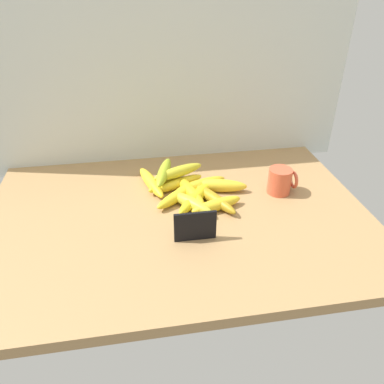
# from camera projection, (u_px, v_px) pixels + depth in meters

# --- Properties ---
(counter_top) EXTENTS (1.10, 0.76, 0.03)m
(counter_top) POSITION_uv_depth(u_px,v_px,m) (179.00, 220.00, 1.10)
(counter_top) COLOR #A57E4F
(counter_top) RESTS_ON ground
(back_wall) EXTENTS (1.30, 0.02, 0.70)m
(back_wall) POSITION_uv_depth(u_px,v_px,m) (161.00, 68.00, 1.25)
(back_wall) COLOR silver
(back_wall) RESTS_ON ground
(chalkboard_sign) EXTENTS (0.11, 0.02, 0.08)m
(chalkboard_sign) POSITION_uv_depth(u_px,v_px,m) (195.00, 227.00, 0.98)
(chalkboard_sign) COLOR black
(chalkboard_sign) RESTS_ON counter_top
(coffee_mug) EXTENTS (0.09, 0.07, 0.08)m
(coffee_mug) POSITION_uv_depth(u_px,v_px,m) (280.00, 181.00, 1.18)
(coffee_mug) COLOR #D55638
(coffee_mug) RESTS_ON counter_top
(banana_0) EXTENTS (0.15, 0.18, 0.04)m
(banana_0) POSITION_uv_depth(u_px,v_px,m) (196.00, 197.00, 1.14)
(banana_0) COLOR yellow
(banana_0) RESTS_ON counter_top
(banana_1) EXTENTS (0.16, 0.15, 0.03)m
(banana_1) POSITION_uv_depth(u_px,v_px,m) (179.00, 195.00, 1.15)
(banana_1) COLOR yellow
(banana_1) RESTS_ON counter_top
(banana_2) EXTENTS (0.13, 0.15, 0.04)m
(banana_2) POSITION_uv_depth(u_px,v_px,m) (192.00, 203.00, 1.11)
(banana_2) COLOR gold
(banana_2) RESTS_ON counter_top
(banana_3) EXTENTS (0.17, 0.10, 0.03)m
(banana_3) POSITION_uv_depth(u_px,v_px,m) (179.00, 183.00, 1.21)
(banana_3) COLOR yellow
(banana_3) RESTS_ON counter_top
(banana_4) EXTENTS (0.16, 0.08, 0.04)m
(banana_4) POSITION_uv_depth(u_px,v_px,m) (216.00, 205.00, 1.10)
(banana_4) COLOR yellow
(banana_4) RESTS_ON counter_top
(banana_5) EXTENTS (0.09, 0.20, 0.04)m
(banana_5) POSITION_uv_depth(u_px,v_px,m) (151.00, 182.00, 1.21)
(banana_5) COLOR yellow
(banana_5) RESTS_ON counter_top
(banana_6) EXTENTS (0.13, 0.20, 0.03)m
(banana_6) POSITION_uv_depth(u_px,v_px,m) (212.00, 198.00, 1.14)
(banana_6) COLOR #AB861B
(banana_6) RESTS_ON counter_top
(banana_7) EXTENTS (0.18, 0.08, 0.04)m
(banana_7) POSITION_uv_depth(u_px,v_px,m) (218.00, 185.00, 1.19)
(banana_7) COLOR yellow
(banana_7) RESTS_ON counter_top
(banana_8) EXTENTS (0.14, 0.14, 0.04)m
(banana_8) POSITION_uv_depth(u_px,v_px,m) (165.00, 181.00, 1.22)
(banana_8) COLOR gold
(banana_8) RESTS_ON counter_top
(banana_9) EXTENTS (0.18, 0.10, 0.04)m
(banana_9) POSITION_uv_depth(u_px,v_px,m) (200.00, 185.00, 1.20)
(banana_9) COLOR gold
(banana_9) RESTS_ON counter_top
(banana_10) EXTENTS (0.09, 0.19, 0.04)m
(banana_10) POSITION_uv_depth(u_px,v_px,m) (190.00, 191.00, 1.16)
(banana_10) COLOR gold
(banana_10) RESTS_ON counter_top
(banana_11) EXTENTS (0.17, 0.10, 0.03)m
(banana_11) POSITION_uv_depth(u_px,v_px,m) (178.00, 172.00, 1.21)
(banana_11) COLOR gold
(banana_11) RESTS_ON banana_3
(banana_12) EXTENTS (0.08, 0.18, 0.03)m
(banana_12) POSITION_uv_depth(u_px,v_px,m) (164.00, 172.00, 1.20)
(banana_12) COLOR #9FB427
(banana_12) RESTS_ON banana_8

